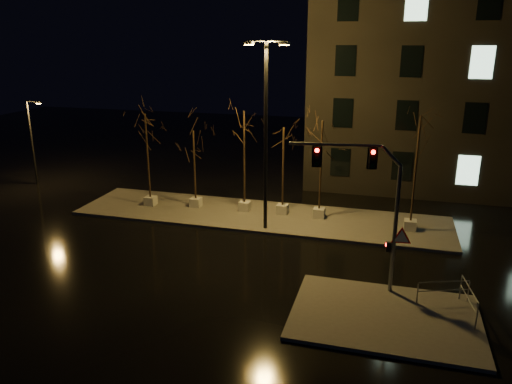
% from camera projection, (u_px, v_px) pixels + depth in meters
% --- Properties ---
extents(ground, '(90.00, 90.00, 0.00)m').
position_uv_depth(ground, '(227.00, 258.00, 24.09)').
color(ground, black).
rests_on(ground, ground).
extents(median, '(22.00, 5.00, 0.15)m').
position_uv_depth(median, '(260.00, 216.00, 29.59)').
color(median, '#4D4A44').
rests_on(median, ground).
extents(sidewalk_corner, '(7.00, 5.00, 0.15)m').
position_uv_depth(sidewalk_corner, '(385.00, 316.00, 18.93)').
color(sidewalk_corner, '#4D4A44').
rests_on(sidewalk_corner, ground).
extents(building, '(25.00, 12.00, 15.00)m').
position_uv_depth(building, '(498.00, 78.00, 34.85)').
color(building, black).
rests_on(building, ground).
extents(tree_0, '(1.80, 1.80, 5.89)m').
position_uv_depth(tree_0, '(146.00, 135.00, 29.97)').
color(tree_0, '#A6A49B').
rests_on(tree_0, median).
extents(tree_1, '(1.80, 1.80, 4.89)m').
position_uv_depth(tree_1, '(194.00, 148.00, 29.92)').
color(tree_1, '#A6A49B').
rests_on(tree_1, median).
extents(tree_2, '(1.80, 1.80, 6.21)m').
position_uv_depth(tree_2, '(244.00, 134.00, 28.93)').
color(tree_2, '#A6A49B').
rests_on(tree_2, median).
extents(tree_3, '(1.80, 1.80, 5.32)m').
position_uv_depth(tree_3, '(283.00, 147.00, 28.60)').
color(tree_3, '#A6A49B').
rests_on(tree_3, median).
extents(tree_4, '(1.80, 1.80, 5.81)m').
position_uv_depth(tree_4, '(322.00, 143.00, 27.86)').
color(tree_4, '#A6A49B').
rests_on(tree_4, median).
extents(tree_5, '(1.80, 1.80, 6.43)m').
position_uv_depth(tree_5, '(418.00, 142.00, 25.84)').
color(tree_5, '#A6A49B').
rests_on(tree_5, median).
extents(traffic_signal_mast, '(5.02, 0.66, 6.16)m').
position_uv_depth(traffic_signal_mast, '(372.00, 197.00, 19.65)').
color(traffic_signal_mast, slate).
rests_on(traffic_signal_mast, sidewalk_corner).
extents(streetlight_main, '(2.47, 0.84, 9.94)m').
position_uv_depth(streetlight_main, '(266.00, 125.00, 25.85)').
color(streetlight_main, black).
rests_on(streetlight_main, median).
extents(streetlight_far, '(1.18, 0.28, 6.01)m').
position_uv_depth(streetlight_far, '(33.00, 139.00, 35.38)').
color(streetlight_far, black).
rests_on(streetlight_far, ground).
extents(guard_rail_a, '(2.00, 0.75, 0.92)m').
position_uv_depth(guard_rail_a, '(443.00, 289.00, 19.64)').
color(guard_rail_a, slate).
rests_on(guard_rail_a, sidewalk_corner).
extents(guard_rail_b, '(0.37, 2.25, 1.07)m').
position_uv_depth(guard_rail_b, '(469.00, 297.00, 18.81)').
color(guard_rail_b, slate).
rests_on(guard_rail_b, sidewalk_corner).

